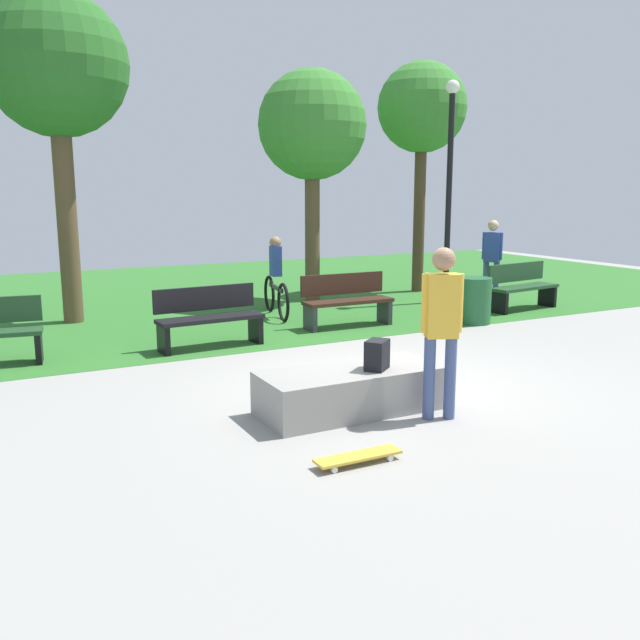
% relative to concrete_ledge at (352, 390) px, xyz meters
% --- Properties ---
extents(ground_plane, '(28.00, 28.00, 0.00)m').
position_rel_concrete_ledge_xyz_m(ground_plane, '(0.84, 0.69, -0.23)').
color(ground_plane, gray).
extents(grass_lawn, '(26.60, 11.71, 0.01)m').
position_rel_concrete_ledge_xyz_m(grass_lawn, '(0.84, 8.84, -0.23)').
color(grass_lawn, '#2D6B28').
rests_on(grass_lawn, ground_plane).
extents(concrete_ledge, '(2.01, 0.84, 0.47)m').
position_rel_concrete_ledge_xyz_m(concrete_ledge, '(0.00, 0.00, 0.00)').
color(concrete_ledge, gray).
rests_on(concrete_ledge, ground_plane).
extents(backpack_on_ledge, '(0.34, 0.33, 0.32)m').
position_rel_concrete_ledge_xyz_m(backpack_on_ledge, '(0.23, -0.13, 0.39)').
color(backpack_on_ledge, black).
rests_on(backpack_on_ledge, concrete_ledge).
extents(skater_performing_trick, '(0.40, 0.31, 1.79)m').
position_rel_concrete_ledge_xyz_m(skater_performing_trick, '(0.68, -0.63, 0.82)').
color(skater_performing_trick, '#3F5184').
rests_on(skater_performing_trick, ground_plane).
extents(skateboard_by_ledge, '(0.80, 0.20, 0.08)m').
position_rel_concrete_ledge_xyz_m(skateboard_by_ledge, '(-0.67, -1.26, -0.17)').
color(skateboard_by_ledge, gold).
rests_on(skateboard_by_ledge, ground_plane).
extents(park_bench_far_left, '(1.61, 0.49, 0.91)m').
position_rel_concrete_ledge_xyz_m(park_bench_far_left, '(2.22, 4.01, 0.25)').
color(park_bench_far_left, '#331E14').
rests_on(park_bench_far_left, ground_plane).
extents(park_bench_by_oak, '(1.65, 0.67, 0.91)m').
position_rel_concrete_ledge_xyz_m(park_bench_by_oak, '(6.13, 3.87, 0.25)').
color(park_bench_by_oak, '#1E4223').
rests_on(park_bench_by_oak, ground_plane).
extents(park_bench_far_right, '(1.62, 0.56, 0.91)m').
position_rel_concrete_ledge_xyz_m(park_bench_far_right, '(-0.39, 3.60, 0.25)').
color(park_bench_far_right, black).
rests_on(park_bench_far_right, ground_plane).
extents(tree_broad_elm, '(2.23, 2.23, 4.76)m').
position_rel_concrete_ledge_xyz_m(tree_broad_elm, '(2.97, 6.77, 3.36)').
color(tree_broad_elm, brown).
rests_on(tree_broad_elm, grass_lawn).
extents(tree_leaning_ash, '(2.41, 2.41, 5.62)m').
position_rel_concrete_ledge_xyz_m(tree_leaning_ash, '(-1.93, 6.62, 4.10)').
color(tree_leaning_ash, brown).
rests_on(tree_leaning_ash, grass_lawn).
extents(tree_young_birch, '(1.99, 1.99, 5.14)m').
position_rel_concrete_ledge_xyz_m(tree_young_birch, '(5.75, 6.83, 3.84)').
color(tree_young_birch, '#4C3823').
rests_on(tree_young_birch, grass_lawn).
extents(lamp_post, '(0.28, 0.28, 4.49)m').
position_rel_concrete_ledge_xyz_m(lamp_post, '(5.36, 5.28, 2.48)').
color(lamp_post, black).
rests_on(lamp_post, ground_plane).
extents(trash_bin, '(0.57, 0.57, 0.82)m').
position_rel_concrete_ledge_xyz_m(trash_bin, '(4.39, 3.20, 0.18)').
color(trash_bin, '#1E592D').
rests_on(trash_bin, ground_plane).
extents(pedestrian_with_backpack, '(0.45, 0.44, 1.71)m').
position_rel_concrete_ledge_xyz_m(pedestrian_with_backpack, '(6.34, 4.99, 0.80)').
color(pedestrian_with_backpack, '#3F5184').
rests_on(pedestrian_with_backpack, ground_plane).
extents(cyclist_on_bicycle, '(0.38, 1.80, 1.52)m').
position_rel_concrete_ledge_xyz_m(cyclist_on_bicycle, '(1.57, 5.55, 0.40)').
color(cyclist_on_bicycle, black).
rests_on(cyclist_on_bicycle, ground_plane).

